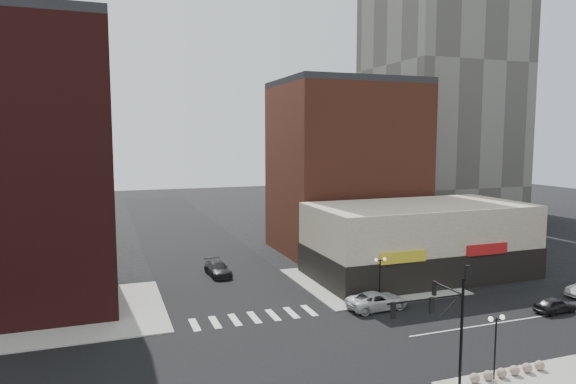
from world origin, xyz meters
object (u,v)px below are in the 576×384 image
white_suv (377,301)px  dark_sedan_north (218,269)px  traffic_signal (445,311)px  street_lamp_ne (380,268)px  street_lamp_se_a (496,331)px  dark_sedan_east (555,305)px

white_suv → dark_sedan_north: (-11.04, 15.94, -0.02)m
traffic_signal → street_lamp_ne: bearing=73.3°
traffic_signal → white_suv: size_ratio=1.37×
street_lamp_ne → traffic_signal: bearing=-106.7°
traffic_signal → dark_sedan_north: size_ratio=1.47×
street_lamp_ne → white_suv: street_lamp_ne is taller
street_lamp_se_a → dark_sedan_north: street_lamp_se_a is taller
traffic_signal → white_suv: (3.65, 14.33, -4.18)m
dark_sedan_east → dark_sedan_north: (-25.31, 22.08, 0.09)m
white_suv → street_lamp_ne: bearing=-40.0°
dark_sedan_east → dark_sedan_north: bearing=47.1°
street_lamp_ne → white_suv: size_ratio=0.74×
street_lamp_se_a → dark_sedan_east: 16.65m
traffic_signal → dark_sedan_north: 31.44m
white_suv → dark_sedan_north: bearing=31.3°
white_suv → dark_sedan_east: 15.53m
traffic_signal → dark_sedan_north: bearing=103.7°
dark_sedan_east → dark_sedan_north: size_ratio=0.75×
dark_sedan_north → street_lamp_se_a: bearing=-73.6°
street_lamp_ne → dark_sedan_north: size_ratio=0.79×
street_lamp_se_a → white_suv: 14.72m
street_lamp_se_a → white_suv: street_lamp_se_a is taller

